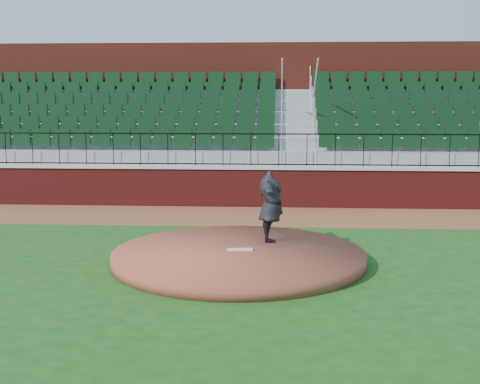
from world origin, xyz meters
TOP-DOWN VIEW (x-y plane):
  - ground at (0.00, 0.00)m, footprint 90.00×90.00m
  - warning_track at (0.00, 5.40)m, footprint 34.00×3.20m
  - field_wall at (0.00, 7.00)m, footprint 34.00×0.35m
  - wall_cap at (0.00, 7.00)m, footprint 34.00×0.45m
  - wall_railing at (0.00, 7.00)m, footprint 34.00×0.05m
  - seating_stands at (0.00, 9.72)m, footprint 34.00×5.10m
  - concourse_wall at (0.00, 12.52)m, footprint 34.00×0.50m
  - pitchers_mound at (0.06, 0.10)m, footprint 5.34×5.34m
  - pitching_rubber at (0.08, 0.17)m, footprint 0.55×0.20m
  - pitcher at (0.71, 1.01)m, footprint 0.68×2.01m

SIDE VIEW (x-z plane):
  - ground at x=0.00m, z-range 0.00..0.00m
  - warning_track at x=0.00m, z-range 0.00..0.01m
  - pitchers_mound at x=0.06m, z-range 0.00..0.25m
  - pitching_rubber at x=0.08m, z-range 0.25..0.29m
  - field_wall at x=0.00m, z-range 0.00..1.20m
  - pitcher at x=0.71m, z-range 0.25..1.86m
  - wall_cap at x=0.00m, z-range 1.20..1.30m
  - wall_railing at x=0.00m, z-range 1.30..2.30m
  - seating_stands at x=0.00m, z-range 0.00..4.60m
  - concourse_wall at x=0.00m, z-range 0.00..5.50m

